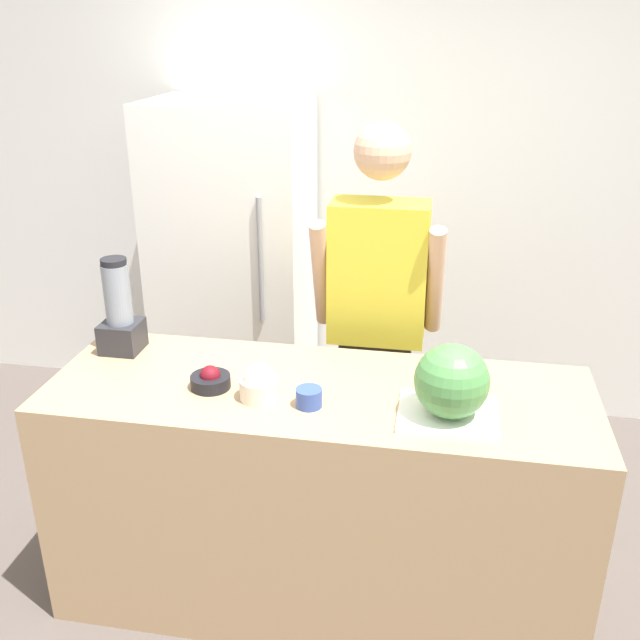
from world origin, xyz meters
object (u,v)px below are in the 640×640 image
at_px(watermelon, 452,381).
at_px(bowl_cherries, 210,380).
at_px(bowl_cream, 259,384).
at_px(blender, 120,314).
at_px(person, 377,323).
at_px(refrigerator, 235,270).
at_px(bowl_small_blue, 309,398).

relative_size(watermelon, bowl_cherries, 1.72).
bearing_deg(bowl_cream, blender, 155.86).
height_order(person, bowl_cream, person).
distance_m(refrigerator, person, 1.07).
distance_m(refrigerator, bowl_small_blue, 1.59).
bearing_deg(refrigerator, bowl_cherries, -76.95).
height_order(bowl_cherries, bowl_small_blue, bowl_cherries).
bearing_deg(blender, watermelon, -13.24).
xyz_separation_m(refrigerator, watermelon, (1.16, -1.43, 0.17)).
bearing_deg(watermelon, person, 112.85).
height_order(refrigerator, bowl_small_blue, refrigerator).
height_order(person, blender, person).
xyz_separation_m(person, bowl_cream, (-0.33, -0.74, 0.06)).
distance_m(person, blender, 1.08).
bearing_deg(bowl_cherries, bowl_cream, -13.37).
distance_m(bowl_cherries, bowl_small_blue, 0.38).
xyz_separation_m(person, watermelon, (0.32, -0.76, 0.14)).
bearing_deg(watermelon, refrigerator, 129.11).
bearing_deg(blender, bowl_cream, -24.14).
relative_size(bowl_cherries, bowl_small_blue, 1.59).
bearing_deg(person, bowl_cherries, -126.98).
distance_m(refrigerator, bowl_cherries, 1.40).
xyz_separation_m(watermelon, bowl_cherries, (-0.84, 0.06, -0.11)).
relative_size(watermelon, bowl_cream, 1.78).
xyz_separation_m(refrigerator, blender, (-0.13, -1.12, 0.19)).
bearing_deg(person, bowl_cream, -114.06).
height_order(watermelon, bowl_small_blue, watermelon).
height_order(refrigerator, bowl_cream, refrigerator).
bearing_deg(watermelon, bowl_cream, 178.40).
bearing_deg(bowl_cherries, person, 53.02).
relative_size(refrigerator, bowl_cherries, 12.42).
xyz_separation_m(person, bowl_cherries, (-0.52, -0.70, 0.03)).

